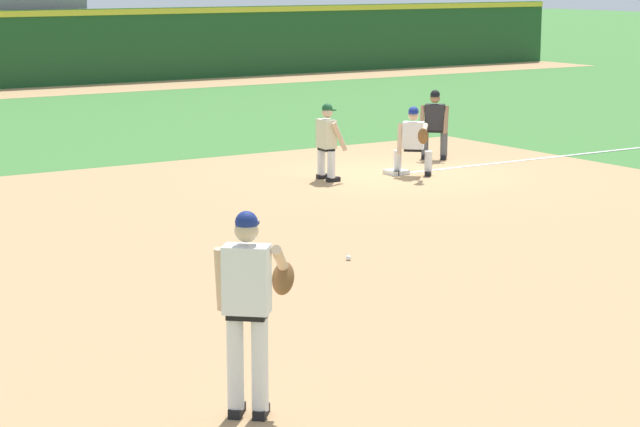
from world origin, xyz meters
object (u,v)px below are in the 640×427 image
first_base_bag (396,172)px  umpire (435,122)px  baseball (349,258)px  first_baseman (414,138)px  baserunner (327,139)px  pitcher (250,301)px

first_base_bag → umpire: umpire is taller
first_base_bag → baseball: 7.43m
first_baseman → baserunner: bearing=164.6°
baseball → first_baseman: (5.11, 5.25, 0.69)m
baseball → umpire: 9.60m
first_base_bag → first_baseman: first_baseman is taller
first_baseman → umpire: (1.68, 1.49, 0.06)m
first_base_bag → umpire: bearing=32.3°
first_base_bag → first_baseman: size_ratio=0.28×
pitcher → first_baseman: size_ratio=1.39×
pitcher → umpire: 15.71m
baseball → first_base_bag: bearing=48.5°
pitcher → baserunner: bearing=53.6°
pitcher → first_baseman: (9.26, 9.78, -0.33)m
baseball → umpire: umpire is taller
pitcher → umpire: (10.94, 11.28, -0.27)m
first_base_bag → first_baseman: 0.78m
baserunner → first_base_bag: bearing=-5.6°
baseball → pitcher: pitcher is taller
baserunner → umpire: bearing=17.0°
baserunner → umpire: 3.53m
first_baseman → baserunner: size_ratio=0.92×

